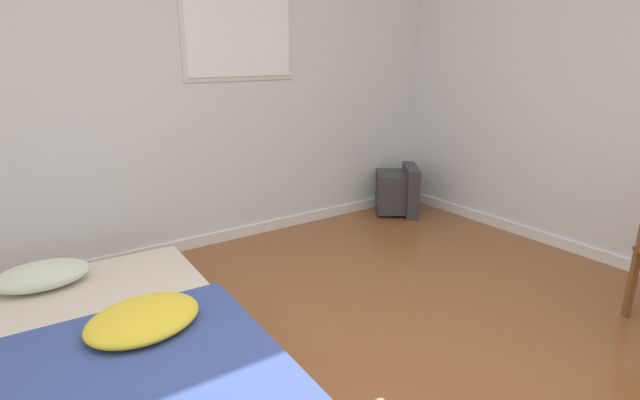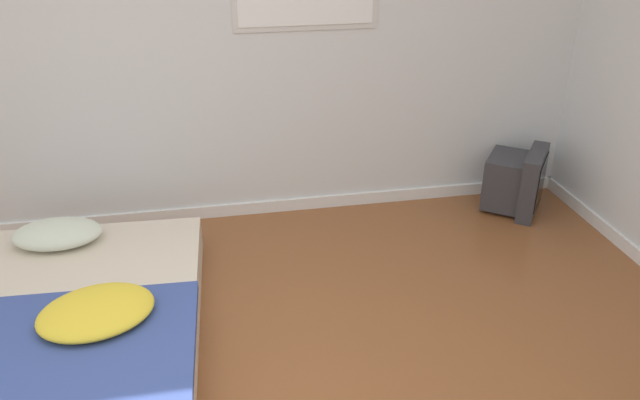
# 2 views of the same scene
# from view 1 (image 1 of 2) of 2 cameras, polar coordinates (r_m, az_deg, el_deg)

# --- Properties ---
(wall_back) EXTENTS (7.87, 0.08, 2.60)m
(wall_back) POSITION_cam_1_polar(r_m,az_deg,el_deg) (3.86, -19.77, 12.07)
(wall_back) COLOR silver
(wall_back) RESTS_ON ground_plane
(mattress_bed) EXTENTS (1.33, 2.09, 0.36)m
(mattress_bed) POSITION_cam_1_polar(r_m,az_deg,el_deg) (2.70, -22.69, -16.12)
(mattress_bed) COLOR beige
(mattress_bed) RESTS_ON ground_plane
(crt_tv) EXTENTS (0.56, 0.57, 0.47)m
(crt_tv) POSITION_cam_1_polar(r_m,az_deg,el_deg) (4.92, 8.98, 1.04)
(crt_tv) COLOR #333338
(crt_tv) RESTS_ON ground_plane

